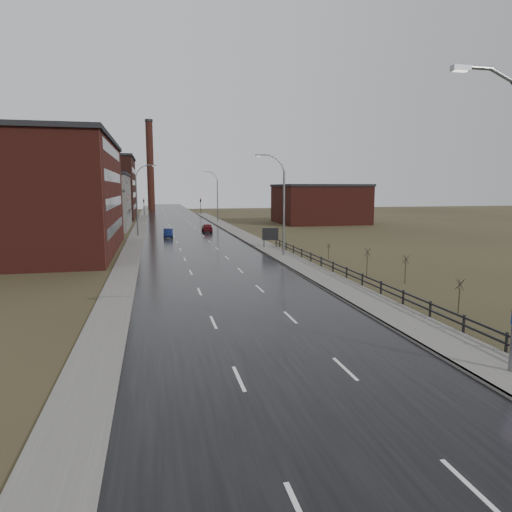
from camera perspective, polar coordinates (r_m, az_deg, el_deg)
name	(u,v)px	position (r m, az deg, el deg)	size (l,w,h in m)	color
ground	(329,423)	(16.23, 9.14, -19.88)	(320.00, 320.00, 0.00)	#2D2819
road	(189,236)	(73.81, -8.37, 2.45)	(14.00, 300.00, 0.06)	black
sidewalk_right	(284,257)	(50.79, 3.55, -0.12)	(3.20, 180.00, 0.18)	#595651
curb_right	(271,257)	(50.39, 1.89, -0.18)	(0.16, 180.00, 0.18)	slate
sidewalk_left	(136,237)	(73.66, -14.74, 2.27)	(2.40, 260.00, 0.12)	#595651
warehouse_near	(16,196)	(60.26, -27.81, 6.64)	(22.44, 28.56, 13.50)	#471914
warehouse_mid	(85,201)	(92.10, -20.62, 6.45)	(16.32, 20.40, 10.50)	slate
warehouse_far	(80,188)	(122.48, -21.11, 7.97)	(26.52, 24.48, 15.50)	#331611
building_right	(320,204)	(101.76, 7.96, 6.48)	(18.36, 16.32, 8.50)	#471914
smokestack	(150,165)	(163.40, -13.09, 11.02)	(2.70, 2.70, 30.70)	#331611
streetlight_right_mid	(281,205)	(51.19, 3.18, 6.42)	(3.36, 0.28, 11.35)	slate
streetlight_left	(139,200)	(75.27, -14.47, 6.82)	(3.36, 0.28, 11.35)	slate
streetlight_right_far	(216,196)	(104.17, -5.01, 7.45)	(3.36, 0.28, 11.35)	slate
guardrail	(366,280)	(35.92, 13.64, -2.94)	(0.10, 53.05, 1.10)	black
shrub_c	(459,296)	(30.38, 24.07, -4.58)	(0.54, 0.57, 2.26)	#382D23
shrub_d	(405,268)	(38.96, 18.18, -1.47)	(0.55, 0.58, 2.32)	#382D23
shrub_e	(367,261)	(41.17, 13.73, -0.63)	(0.59, 0.62, 2.49)	#382D23
shrub_f	(329,251)	(50.15, 9.05, 0.63)	(0.42, 0.44, 1.73)	#382D23
billboard	(270,235)	(58.58, 1.79, 2.68)	(2.12, 0.17, 2.62)	black
traffic_light_left	(144,199)	(133.27, -13.86, 6.92)	(0.58, 2.73, 5.30)	black
traffic_light_right	(201,199)	(133.93, -6.95, 7.11)	(0.58, 2.73, 5.30)	black
car_near	(168,233)	(72.71, -10.92, 2.80)	(1.42, 4.06, 1.34)	#0D1641
car_far	(207,228)	(80.83, -6.13, 3.52)	(1.75, 4.35, 1.48)	#560E15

